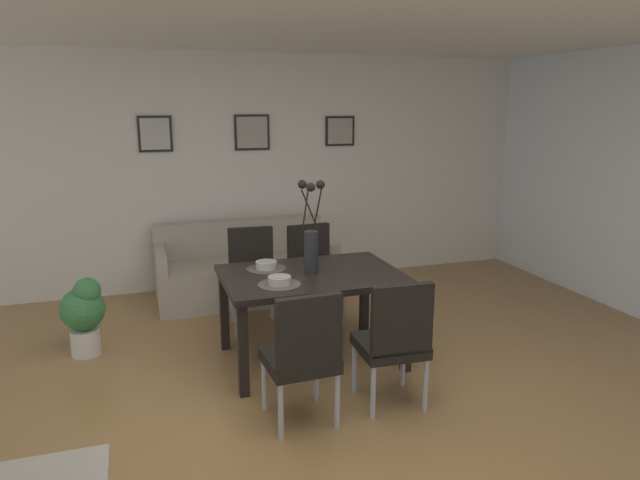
{
  "coord_description": "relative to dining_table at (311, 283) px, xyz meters",
  "views": [
    {
      "loc": [
        -1.01,
        -3.22,
        2.05
      ],
      "look_at": [
        0.48,
        1.36,
        0.91
      ],
      "focal_mm": 32.31,
      "sensor_mm": 36.0,
      "label": 1
    }
  ],
  "objects": [
    {
      "name": "dining_chair_far_right",
      "position": [
        0.29,
        0.87,
        -0.14
      ],
      "size": [
        0.47,
        0.47,
        0.92
      ],
      "color": "black",
      "rests_on": "ground"
    },
    {
      "name": "bowl_near_right",
      "position": [
        -0.32,
        0.22,
        0.13
      ],
      "size": [
        0.17,
        0.17,
        0.07
      ],
      "color": "#B2ADA3",
      "rests_on": "dining_table"
    },
    {
      "name": "ground_plane",
      "position": [
        -0.28,
        -0.97,
        -0.65
      ],
      "size": [
        9.0,
        9.0,
        0.0
      ],
      "primitive_type": "plane",
      "color": "olive"
    },
    {
      "name": "sofa",
      "position": [
        -0.21,
        1.73,
        -0.37
      ],
      "size": [
        1.85,
        0.84,
        0.8
      ],
      "color": "#A89E8E",
      "rests_on": "ground"
    },
    {
      "name": "dining_chair_near_right",
      "position": [
        -0.29,
        0.92,
        -0.14
      ],
      "size": [
        0.47,
        0.47,
        0.92
      ],
      "color": "black",
      "rests_on": "ground"
    },
    {
      "name": "potted_plant",
      "position": [
        -1.76,
        0.68,
        -0.28
      ],
      "size": [
        0.36,
        0.36,
        0.67
      ],
      "color": "silver",
      "rests_on": "ground"
    },
    {
      "name": "dining_table",
      "position": [
        0.0,
        0.0,
        0.0
      ],
      "size": [
        1.4,
        0.98,
        0.74
      ],
      "color": "black",
      "rests_on": "ground"
    },
    {
      "name": "placemat_near_left",
      "position": [
        -0.32,
        -0.22,
        0.09
      ],
      "size": [
        0.32,
        0.32,
        0.01
      ],
      "primitive_type": "cylinder",
      "color": "#4C4742",
      "rests_on": "dining_table"
    },
    {
      "name": "framed_picture_right",
      "position": [
        1.04,
        2.21,
        1.09
      ],
      "size": [
        0.35,
        0.03,
        0.34
      ],
      "color": "black"
    },
    {
      "name": "bowl_near_left",
      "position": [
        -0.32,
        -0.22,
        0.13
      ],
      "size": [
        0.17,
        0.17,
        0.07
      ],
      "color": "#B2ADA3",
      "rests_on": "dining_table"
    },
    {
      "name": "placemat_near_right",
      "position": [
        -0.32,
        0.22,
        0.09
      ],
      "size": [
        0.32,
        0.32,
        0.01
      ],
      "primitive_type": "cylinder",
      "color": "#4C4742",
      "rests_on": "dining_table"
    },
    {
      "name": "framed_picture_left",
      "position": [
        -1.04,
        2.21,
        1.09
      ],
      "size": [
        0.35,
        0.03,
        0.38
      ],
      "color": "black"
    },
    {
      "name": "dining_chair_near_left",
      "position": [
        -0.34,
        -0.93,
        -0.14
      ],
      "size": [
        0.46,
        0.46,
        0.92
      ],
      "color": "black",
      "rests_on": "ground"
    },
    {
      "name": "ceiling_panel",
      "position": [
        -0.28,
        -0.57,
        1.99
      ],
      "size": [
        9.0,
        7.2,
        0.08
      ],
      "primitive_type": "cube",
      "color": "white"
    },
    {
      "name": "framed_picture_center",
      "position": [
        0.0,
        2.21,
        1.09
      ],
      "size": [
        0.39,
        0.03,
        0.39
      ],
      "color": "black"
    },
    {
      "name": "back_wall_panel",
      "position": [
        -0.28,
        2.28,
        0.65
      ],
      "size": [
        9.0,
        0.1,
        2.6
      ],
      "primitive_type": "cube",
      "color": "silver",
      "rests_on": "ground"
    },
    {
      "name": "centerpiece_vase",
      "position": [
        0.0,
        0.0,
        0.37
      ],
      "size": [
        0.21,
        0.23,
        0.73
      ],
      "color": "#232326",
      "rests_on": "dining_table"
    },
    {
      "name": "dining_chair_far_left",
      "position": [
        0.31,
        -0.9,
        -0.14
      ],
      "size": [
        0.46,
        0.46,
        0.92
      ],
      "color": "black",
      "rests_on": "ground"
    }
  ]
}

